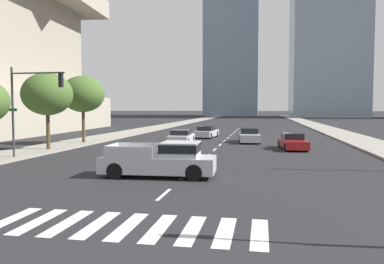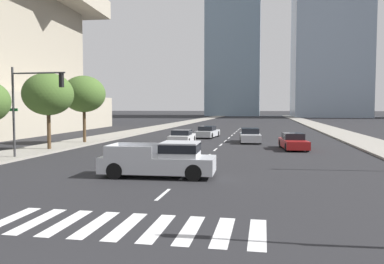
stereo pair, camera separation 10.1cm
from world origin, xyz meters
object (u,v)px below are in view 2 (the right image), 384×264
(traffic_signal_far, at_px, (32,96))
(street_tree_second, at_px, (48,94))
(pickup_truck, at_px, (164,160))
(sedan_white_3, at_px, (182,137))
(sedan_silver_2, at_px, (250,136))
(sedan_red_0, at_px, (293,142))
(sedan_silver_1, at_px, (208,132))
(street_tree_third, at_px, (84,94))

(traffic_signal_far, xyz_separation_m, street_tree_second, (-1.73, 4.74, 0.28))
(pickup_truck, bearing_deg, sedan_white_3, 96.66)
(sedan_silver_2, bearing_deg, street_tree_second, -60.43)
(sedan_red_0, bearing_deg, sedan_silver_2, -152.68)
(sedan_silver_1, height_order, street_tree_second, street_tree_second)
(sedan_red_0, bearing_deg, street_tree_third, -100.06)
(sedan_silver_1, xyz_separation_m, traffic_signal_far, (-8.26, -19.90, 3.43))
(sedan_silver_2, relative_size, traffic_signal_far, 0.85)
(pickup_truck, xyz_separation_m, sedan_white_3, (-2.64, 16.69, -0.22))
(pickup_truck, bearing_deg, sedan_silver_2, 77.66)
(street_tree_third, bearing_deg, sedan_white_3, 10.19)
(pickup_truck, relative_size, sedan_red_0, 1.14)
(sedan_silver_2, height_order, traffic_signal_far, traffic_signal_far)
(street_tree_third, bearing_deg, sedan_red_0, -4.38)
(sedan_white_3, height_order, street_tree_second, street_tree_second)
(sedan_silver_2, relative_size, street_tree_third, 0.80)
(sedan_white_3, bearing_deg, sedan_red_0, -108.31)
(sedan_red_0, relative_size, sedan_white_3, 1.09)
(pickup_truck, distance_m, sedan_silver_1, 24.39)
(traffic_signal_far, height_order, street_tree_second, street_tree_second)
(sedan_white_3, bearing_deg, street_tree_second, 129.49)
(pickup_truck, height_order, sedan_red_0, pickup_truck)
(traffic_signal_far, bearing_deg, sedan_silver_2, 48.49)
(street_tree_second, bearing_deg, street_tree_third, 90.00)
(sedan_red_0, height_order, street_tree_second, street_tree_second)
(pickup_truck, xyz_separation_m, traffic_signal_far, (-9.68, 4.45, 3.20))
(sedan_silver_2, bearing_deg, pickup_truck, -14.53)
(sedan_red_0, relative_size, traffic_signal_far, 0.84)
(traffic_signal_far, bearing_deg, sedan_silver_1, 67.46)
(sedan_red_0, distance_m, sedan_silver_1, 13.55)
(sedan_silver_1, height_order, street_tree_third, street_tree_third)
(sedan_silver_1, relative_size, street_tree_second, 0.82)
(sedan_white_3, height_order, traffic_signal_far, traffic_signal_far)
(sedan_silver_1, relative_size, traffic_signal_far, 0.83)
(sedan_silver_2, distance_m, traffic_signal_far, 20.00)
(pickup_truck, relative_size, street_tree_third, 0.91)
(sedan_white_3, distance_m, street_tree_second, 12.11)
(street_tree_second, height_order, street_tree_third, street_tree_third)
(sedan_red_0, height_order, traffic_signal_far, traffic_signal_far)
(sedan_white_3, bearing_deg, traffic_signal_far, 149.06)
(sedan_silver_2, xyz_separation_m, traffic_signal_far, (-13.06, -14.76, 3.40))
(sedan_red_0, height_order, sedan_white_3, same)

